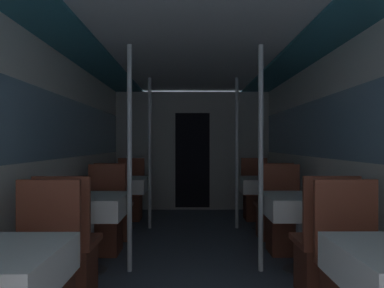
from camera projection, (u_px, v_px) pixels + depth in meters
wall_left at (54, 153)px, 3.86m from camera, size 0.05×8.42×2.20m
wall_right at (335, 152)px, 3.88m from camera, size 0.05×8.42×2.20m
ceiling_panel at (195, 47)px, 3.87m from camera, size 2.91×8.42×0.07m
bulkhead_far at (192, 151)px, 7.02m from camera, size 2.85×0.09×2.20m
dining_table_left_1 at (89, 208)px, 3.63m from camera, size 0.69×0.69×0.74m
chair_left_near_1 at (69, 260)px, 3.01m from camera, size 0.44×0.44×0.99m
chair_left_far_1 at (104, 226)px, 4.24m from camera, size 0.44×0.44×0.99m
support_pole_left_1 at (130, 158)px, 3.63m from camera, size 0.05×0.05×2.20m
dining_table_left_2 at (123, 186)px, 5.46m from camera, size 0.69×0.69×0.74m
chair_left_near_2 at (114, 216)px, 4.84m from camera, size 0.44×0.44×0.99m
chair_left_far_2 at (130, 201)px, 6.08m from camera, size 0.44×0.44×0.99m
support_pole_left_2 at (150, 153)px, 5.46m from camera, size 0.05×0.05×2.20m
dining_table_right_1 at (301, 207)px, 3.64m from camera, size 0.69×0.69×0.74m
chair_right_near_1 at (324, 260)px, 3.02m from camera, size 0.44×0.44×0.99m
chair_right_far_1 at (285, 226)px, 4.26m from camera, size 0.44×0.44×0.99m
support_pole_right_1 at (261, 158)px, 3.64m from camera, size 0.05×0.05×2.20m
dining_table_right_2 at (263, 186)px, 5.47m from camera, size 0.69×0.69×0.74m
chair_right_near_2 at (273, 216)px, 4.86m from camera, size 0.44×0.44×0.99m
chair_right_far_2 at (256, 201)px, 6.09m from camera, size 0.44×0.44×0.99m
support_pole_right_2 at (237, 153)px, 5.47m from camera, size 0.05×0.05×2.20m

